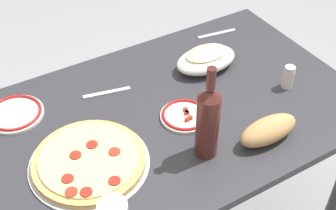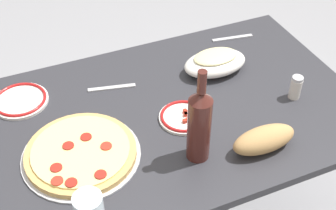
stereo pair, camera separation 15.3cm
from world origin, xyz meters
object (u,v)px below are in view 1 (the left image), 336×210
object	(u,v)px
side_plate_far	(185,115)
bread_loaf	(268,130)
wine_bottle	(208,121)
baked_pasta_dish	(206,58)
side_plate_near	(15,113)
pepperoni_pizza	(89,161)
spice_shaker	(288,77)
dining_table	(168,137)

from	to	relation	value
side_plate_far	bread_loaf	bearing A→B (deg)	127.64
wine_bottle	baked_pasta_dish	bearing A→B (deg)	-124.25
side_plate_near	side_plate_far	xyz separation A→B (m)	(-0.48, 0.30, 0.00)
pepperoni_pizza	wine_bottle	bearing A→B (deg)	157.60
wine_bottle	spice_shaker	world-z (taller)	wine_bottle
baked_pasta_dish	wine_bottle	xyz separation A→B (m)	(0.24, 0.36, 0.09)
dining_table	side_plate_far	size ratio (longest dim) A/B	8.07
side_plate_far	dining_table	bearing A→B (deg)	-57.64
baked_pasta_dish	dining_table	bearing A→B (deg)	29.70
dining_table	spice_shaker	size ratio (longest dim) A/B	15.11
pepperoni_pizza	spice_shaker	world-z (taller)	spice_shaker
baked_pasta_dish	side_plate_far	bearing A→B (deg)	41.98
baked_pasta_dish	side_plate_near	bearing A→B (deg)	-8.40
wine_bottle	bread_loaf	distance (m)	0.22
side_plate_far	bread_loaf	xyz separation A→B (m)	(-0.17, 0.22, 0.03)
side_plate_far	bread_loaf	distance (m)	0.28
pepperoni_pizza	baked_pasta_dish	bearing A→B (deg)	-158.56
dining_table	wine_bottle	size ratio (longest dim) A/B	4.12
side_plate_near	bread_loaf	world-z (taller)	bread_loaf
dining_table	spice_shaker	world-z (taller)	spice_shaker
side_plate_near	side_plate_far	distance (m)	0.56
spice_shaker	wine_bottle	bearing A→B (deg)	15.02
pepperoni_pizza	side_plate_far	xyz separation A→B (m)	(-0.35, -0.03, -0.01)
bread_loaf	spice_shaker	distance (m)	0.29
dining_table	baked_pasta_dish	world-z (taller)	baked_pasta_dish
side_plate_near	spice_shaker	xyz separation A→B (m)	(-0.88, 0.35, 0.03)
dining_table	side_plate_near	size ratio (longest dim) A/B	6.89
bread_loaf	side_plate_far	bearing A→B (deg)	-52.36
bread_loaf	dining_table	bearing A→B (deg)	-53.33
wine_bottle	side_plate_near	bearing A→B (deg)	-45.53
side_plate_far	pepperoni_pizza	bearing A→B (deg)	4.77
bread_loaf	wine_bottle	bearing A→B (deg)	-15.42
side_plate_near	spice_shaker	bearing A→B (deg)	158.54
pepperoni_pizza	baked_pasta_dish	world-z (taller)	baked_pasta_dish
wine_bottle	dining_table	bearing A→B (deg)	-88.63
pepperoni_pizza	baked_pasta_dish	size ratio (longest dim) A/B	1.51
side_plate_far	spice_shaker	size ratio (longest dim) A/B	1.87
baked_pasta_dish	spice_shaker	size ratio (longest dim) A/B	2.76
baked_pasta_dish	side_plate_near	size ratio (longest dim) A/B	1.26
pepperoni_pizza	wine_bottle	size ratio (longest dim) A/B	1.13
wine_bottle	side_plate_far	distance (m)	0.21
baked_pasta_dish	spice_shaker	bearing A→B (deg)	127.13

